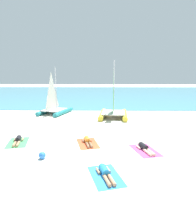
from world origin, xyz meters
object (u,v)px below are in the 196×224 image
Objects in this scene: beach_ball at (42,155)px; sailboat_yellow at (113,109)px; towel_center_left at (88,143)px; sunbather_center_right at (105,172)px; sunbather_center_left at (88,141)px; towel_rightmost at (145,150)px; towel_leftmost at (18,142)px; sunbather_leftmost at (18,140)px; sunbather_rightmost at (145,148)px; towel_center_right at (106,176)px; sailboat_teal at (54,107)px.

sailboat_yellow is at bearing 66.93° from beach_ball.
sunbather_center_right reaches higher than towel_center_left.
towel_center_left is at bearing -90.00° from sunbather_center_left.
towel_rightmost is (1.19, -8.12, -0.77)m from sailboat_yellow.
towel_leftmost is 4.12m from sunbather_center_left.
sunbather_leftmost reaches higher than towel_center_left.
sunbather_rightmost is at bearing 35.99° from sunbather_center_right.
sunbather_leftmost is 6.42m from towel_center_right.
towel_center_right is (4.92, -12.44, -0.69)m from sailboat_teal.
towel_center_left is at bearing 104.46° from towel_center_right.
sailboat_teal is 8.65m from towel_leftmost.
sunbather_rightmost is (1.18, -8.05, -0.65)m from sailboat_yellow.
sunbather_center_right is (0.94, -3.66, 0.13)m from towel_center_left.
towel_rightmost is 0.14m from sunbather_rightmost.
towel_leftmost is 1.22× the size of sunbather_rightmost.
sailboat_yellow is 3.35× the size of sunbather_leftmost.
sailboat_teal is 2.47× the size of towel_center_right.
sailboat_yellow is 2.74× the size of towel_center_right.
sailboat_yellow is 9.29m from towel_leftmost.
towel_leftmost is 3.07m from beach_ball.
sunbather_leftmost is at bearing 132.94° from beach_ball.
sailboat_yellow reaches higher than beach_ball.
sunbather_rightmost is at bearing 13.04° from beach_ball.
sunbather_rightmost is 4.53× the size of beach_ball.
towel_leftmost is at bearing 127.96° from sunbather_center_right.
towel_leftmost is at bearing 133.57° from beach_ball.
towel_rightmost is (7.06, -9.73, -0.69)m from sailboat_teal.
sunbather_leftmost reaches higher than towel_center_right.
towel_rightmost is at bearing -37.88° from sailboat_teal.
towel_center_right is at bearing -90.00° from sunbather_center_right.
sailboat_teal is 11.03m from beach_ball.
towel_center_right is (0.98, -3.78, -0.13)m from sunbather_center_left.
sailboat_teal is 3.02× the size of sunbather_rightmost.
towel_rightmost is 5.25m from beach_ball.
sailboat_yellow is 3.37× the size of sunbather_center_right.
sunbather_center_right is 4.52× the size of beach_ball.
sailboat_teal is 13.39m from towel_center_right.
towel_center_left is (4.14, -0.09, 0.00)m from towel_leftmost.
beach_ball reaches higher than sunbather_leftmost.
sunbather_center_right is at bearing -89.61° from sunbather_center_left.
beach_ball is at bearing 151.96° from towel_center_right.
sunbather_center_right reaches higher than towel_center_right.
sunbather_center_left is at bearing 104.04° from towel_center_left.
sunbather_leftmost is 0.82× the size of towel_center_right.
towel_leftmost and towel_rightmost have the same top height.
towel_center_left is at bearing -15.04° from sunbather_leftmost.
sailboat_yellow is 7.40m from towel_center_left.
sunbather_rightmost is at bearing -17.08° from towel_center_left.
towel_rightmost is (3.10, -1.01, 0.00)m from towel_center_left.
sunbather_center_right is 3.42m from towel_rightmost.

